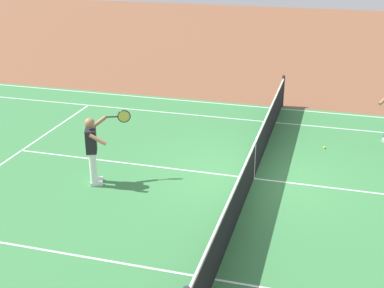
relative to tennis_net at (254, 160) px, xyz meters
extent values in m
plane|color=brown|center=(0.00, 0.00, -0.49)|extent=(60.00, 60.00, 0.00)
cube|color=#387A42|center=(0.00, 0.00, -0.49)|extent=(24.20, 11.40, 0.00)
cube|color=white|center=(0.00, -5.50, -0.49)|extent=(23.80, 0.05, 0.01)
cube|color=white|center=(0.00, -4.11, -0.49)|extent=(23.80, 0.05, 0.01)
cube|color=white|center=(0.00, 4.11, -0.49)|extent=(23.80, 0.05, 0.01)
cube|color=white|center=(6.40, 0.00, -0.49)|extent=(0.05, 8.22, 0.01)
cube|color=white|center=(0.00, 0.00, -0.49)|extent=(12.80, 0.05, 0.01)
cylinder|color=#2D2D33|center=(0.00, -5.80, 0.05)|extent=(0.10, 0.10, 1.08)
cube|color=black|center=(0.00, 0.00, -0.05)|extent=(0.02, 11.60, 0.88)
cube|color=white|center=(0.00, 0.00, 0.46)|extent=(0.04, 11.60, 0.06)
cube|color=white|center=(0.00, 0.00, -0.05)|extent=(0.04, 0.06, 0.88)
cylinder|color=white|center=(3.57, 1.39, -0.04)|extent=(0.15, 0.15, 0.74)
cube|color=white|center=(3.51, 1.37, -0.45)|extent=(0.30, 0.21, 0.09)
cylinder|color=white|center=(3.66, 1.17, -0.04)|extent=(0.15, 0.15, 0.74)
cube|color=white|center=(3.61, 1.15, -0.45)|extent=(0.30, 0.21, 0.09)
cube|color=black|center=(3.61, 1.28, 0.61)|extent=(0.37, 0.44, 0.56)
sphere|color=#9E704C|center=(3.61, 1.28, 1.04)|extent=(0.23, 0.23, 0.23)
cylinder|color=#9E704C|center=(3.34, 1.47, 0.74)|extent=(0.41, 0.12, 0.26)
cylinder|color=#9E704C|center=(3.56, 0.96, 0.94)|extent=(0.37, 0.34, 0.30)
cylinder|color=#232326|center=(3.29, 0.78, 1.05)|extent=(0.27, 0.14, 0.04)
torus|color=#232326|center=(3.03, 0.67, 1.05)|extent=(0.30, 0.14, 0.31)
cylinder|color=#C6D84C|center=(3.03, 0.67, 1.05)|extent=(0.25, 0.11, 0.27)
cylinder|color=#9E704C|center=(-3.03, -3.38, 0.74)|extent=(0.32, 0.38, 0.26)
sphere|color=#CCE01E|center=(-1.57, -2.38, -0.46)|extent=(0.07, 0.07, 0.07)
camera|label=1|loc=(-1.67, 11.46, 5.16)|focal=49.21mm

